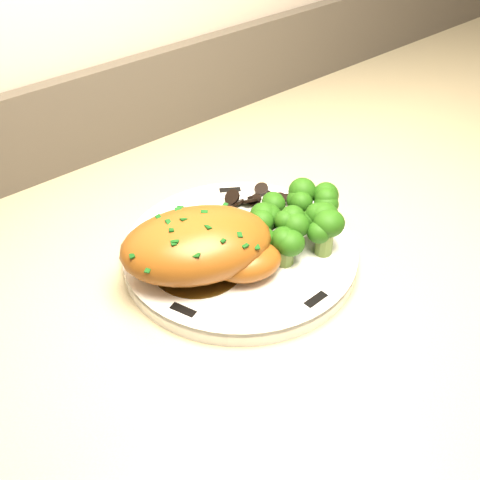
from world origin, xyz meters
TOP-DOWN VIEW (x-y plane):
  - counter at (-0.34, 1.67)m, footprint 2.06×0.68m
  - plate at (-0.48, 1.70)m, footprint 0.26×0.26m
  - rim_accent_0 at (-0.42, 1.79)m, footprint 0.03×0.02m
  - rim_accent_1 at (-0.54, 1.79)m, footprint 0.03×0.02m
  - rim_accent_2 at (-0.58, 1.67)m, footprint 0.02×0.03m
  - rim_accent_3 at (-0.47, 1.60)m, footprint 0.03×0.01m
  - rim_accent_4 at (-0.37, 1.67)m, footprint 0.02×0.03m
  - gravy_pool at (-0.53, 1.71)m, footprint 0.09×0.09m
  - chicken_breast at (-0.53, 1.70)m, footprint 0.18×0.16m
  - mushroom_pile at (-0.42, 1.75)m, footprint 0.07×0.05m
  - broccoli_florets at (-0.42, 1.68)m, footprint 0.12×0.10m

SIDE VIEW (x-z plane):
  - counter at x=-0.34m, z-range -0.06..0.95m
  - plate at x=-0.48m, z-range 0.89..0.91m
  - rim_accent_0 at x=-0.42m, z-range 0.91..0.91m
  - rim_accent_1 at x=-0.54m, z-range 0.91..0.91m
  - rim_accent_2 at x=-0.58m, z-range 0.91..0.91m
  - rim_accent_3 at x=-0.47m, z-range 0.91..0.91m
  - rim_accent_4 at x=-0.37m, z-range 0.91..0.91m
  - gravy_pool at x=-0.53m, z-range 0.91..0.91m
  - mushroom_pile at x=-0.42m, z-range 0.90..0.92m
  - broccoli_florets at x=-0.42m, z-range 0.91..0.95m
  - chicken_breast at x=-0.53m, z-range 0.90..0.96m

